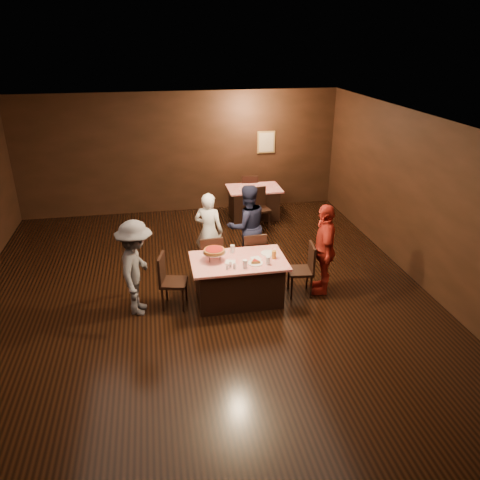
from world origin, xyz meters
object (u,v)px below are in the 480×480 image
Objects in this scene: plate_empty at (268,253)px; glass_front_right at (268,261)px; chair_end_right at (300,270)px; chair_far_right at (252,255)px; chair_end_left at (174,281)px; diner_white_jacket at (209,231)px; main_table at (239,280)px; pizza_stand at (214,251)px; back_table at (254,203)px; diner_navy_hoodie at (247,226)px; diner_red_shirt at (324,249)px; chair_back_near at (260,209)px; chair_back_far at (249,192)px; chair_far_left at (210,258)px; glass_back at (232,249)px; glass_front_left at (245,264)px; glass_amber at (274,255)px; diner_grey_knit at (136,268)px.

glass_front_right is at bearing -104.04° from plate_empty.
chair_end_right reaches higher than glass_front_right.
chair_end_left is (-1.50, -0.75, 0.00)m from chair_far_right.
diner_white_jacket reaches higher than chair_end_left.
chair_end_right is (1.10, 0.00, 0.09)m from main_table.
main_table is at bearing -7.13° from pizza_stand.
chair_end_left is at bearing -119.75° from back_table.
main_table is 1.42m from diner_navy_hoodie.
diner_red_shirt is at bearing 101.77° from chair_end_right.
chair_end_right is 3.15m from chair_back_near.
chair_far_left is at bearing 73.45° from chair_back_far.
pizza_stand is (-0.81, -1.24, 0.12)m from diner_navy_hoodie.
glass_back is at bearing 122.30° from chair_far_left.
chair_back_near is at bearing 79.60° from plate_empty.
diner_white_jacket is (-0.34, 1.32, 0.39)m from main_table.
plate_empty is 1.79× the size of glass_front_right.
main_table is at bearing -118.94° from chair_back_near.
chair_end_right is 0.58× the size of diner_red_shirt.
chair_far_left is at bearing -131.70° from chair_back_near.
diner_red_shirt reaches higher than glass_front_left.
glass_amber reaches higher than back_table.
chair_back_far is at bearing -90.27° from diner_white_jacket.
diner_grey_knit is at bearing -177.91° from main_table.
chair_back_near is (0.00, 3.15, 0.00)m from chair_end_right.
chair_back_near and chair_back_far have the same top height.
chair_back_near is at bearing 81.11° from glass_amber.
back_table is at bearing 80.31° from chair_back_near.
diner_red_shirt is at bearing 154.15° from chair_far_left.
chair_far_right is 1.07m from glass_front_right.
chair_back_near is at bearing -110.27° from chair_far_right.
diner_grey_knit is at bearing -179.72° from glass_amber.
chair_far_left is 0.68m from glass_back.
glass_back is at bearing 99.46° from main_table.
chair_back_far is (0.70, 3.70, 0.00)m from chair_far_right.
diner_red_shirt is at bearing 120.07° from diner_navy_hoodie.
diner_navy_hoodie is 1.35m from glass_amber.
main_table is at bearing -164.74° from plate_empty.
glass_front_left is (0.45, -1.05, 0.37)m from chair_far_left.
back_table is 2.94m from diner_white_jacket.
chair_back_far is at bearing -114.09° from diner_navy_hoodie.
pizza_stand is (-0.06, -1.27, 0.18)m from diner_white_jacket.
diner_red_shirt is (2.62, 0.04, 0.35)m from chair_end_left.
plate_empty is at bearing -75.06° from diner_grey_knit.
chair_far_left is at bearing 108.01° from diner_white_jacket.
chair_far_right is 2.26m from diner_grey_knit.
plate_empty is 0.42m from glass_front_right.
diner_red_shirt reaches higher than glass_back.
diner_grey_knit is 4.25× the size of pizza_stand.
pizza_stand is (-1.92, 0.01, 0.13)m from diner_red_shirt.
chair_end_left is at bearing -75.61° from diner_red_shirt.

